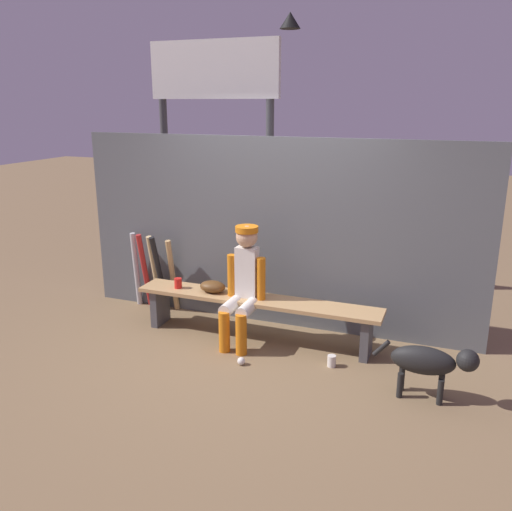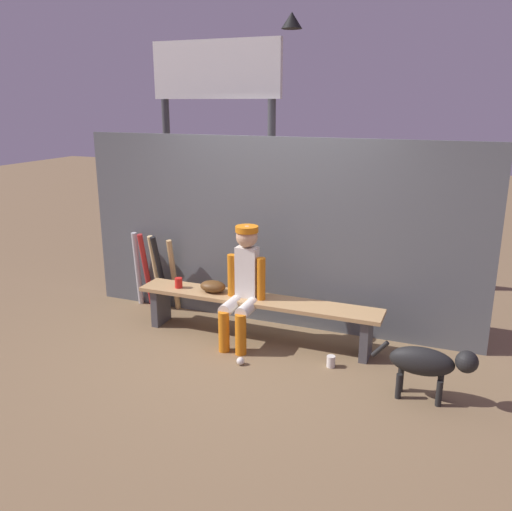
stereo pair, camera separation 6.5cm
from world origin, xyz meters
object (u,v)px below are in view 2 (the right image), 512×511
bat_wood_natural (156,272)px  bat_aluminum_red (146,270)px  bat_aluminum_silver (138,269)px  scoreboard (221,107)px  dugout_bench (256,307)px  cup_on_ground (331,361)px  player_seated (243,282)px  baseball (240,361)px  cup_on_bench (179,283)px  baseball_glove (213,286)px  dog (429,363)px  bat_aluminum_black (161,274)px  bat_wood_tan (174,275)px

bat_wood_natural → bat_aluminum_red: bat_wood_natural is taller
bat_aluminum_silver → scoreboard: (0.59, 1.18, 1.87)m
dugout_bench → bat_aluminum_red: size_ratio=2.83×
bat_aluminum_silver → dugout_bench: bearing=-13.3°
bat_aluminum_red → cup_on_ground: size_ratio=8.27×
player_seated → scoreboard: scoreboard is taller
baseball → cup_on_ground: (0.80, 0.27, 0.02)m
cup_on_ground → cup_on_bench: cup_on_bench is taller
baseball_glove → baseball: bearing=-46.1°
cup_on_bench → dog: bearing=-11.9°
baseball → cup_on_bench: size_ratio=0.67×
player_seated → bat_wood_natural: player_seated is taller
bat_aluminum_black → scoreboard: scoreboard is taller
player_seated → bat_aluminum_silver: bearing=162.3°
bat_aluminum_red → cup_on_ground: (2.45, -0.71, -0.40)m
baseball → cup_on_ground: cup_on_ground is taller
baseball_glove → cup_on_ground: 1.47m
scoreboard → dog: 4.09m
cup_on_bench → bat_wood_tan: bearing=126.5°
player_seated → baseball_glove: size_ratio=4.29×
baseball → dog: (1.67, 0.01, 0.30)m
dog → player_seated: bearing=165.7°
bat_wood_natural → cup_on_bench: (0.52, -0.38, 0.05)m
bat_wood_tan → bat_aluminum_black: bat_aluminum_black is taller
bat_aluminum_silver → scoreboard: scoreboard is taller
dugout_bench → bat_aluminum_black: bearing=166.7°
cup_on_bench → baseball: bearing=-30.4°
bat_aluminum_black → cup_on_ground: size_ratio=8.50×
bat_wood_natural → dog: bat_wood_natural is taller
bat_wood_tan → bat_aluminum_red: 0.38m
bat_wood_natural → cup_on_ground: 2.41m
bat_aluminum_black → scoreboard: 2.26m
dog → cup_on_ground: bearing=163.0°
bat_wood_natural → cup_on_ground: bearing=-16.3°
player_seated → bat_aluminum_red: size_ratio=1.32×
bat_wood_natural → cup_on_bench: size_ratio=8.34×
cup_on_ground → cup_on_bench: 1.85m
dugout_bench → cup_on_ground: bearing=-19.6°
baseball_glove → cup_on_ground: (1.37, -0.31, -0.46)m
dugout_bench → bat_wood_tan: (-1.19, 0.39, 0.08)m
player_seated → bat_wood_tan: bearing=155.6°
dugout_bench → player_seated: 0.33m
baseball_glove → bat_wood_tan: bearing=151.2°
cup_on_bench → dog: 2.70m
bat_wood_natural → cup_on_ground: bat_wood_natural is taller
bat_aluminum_red → cup_on_ground: bat_aluminum_red is taller
bat_aluminum_black → scoreboard: size_ratio=0.28×
baseball_glove → bat_wood_natural: 0.98m
dugout_bench → baseball_glove: bearing=180.0°
cup_on_bench → player_seated: bearing=-6.3°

